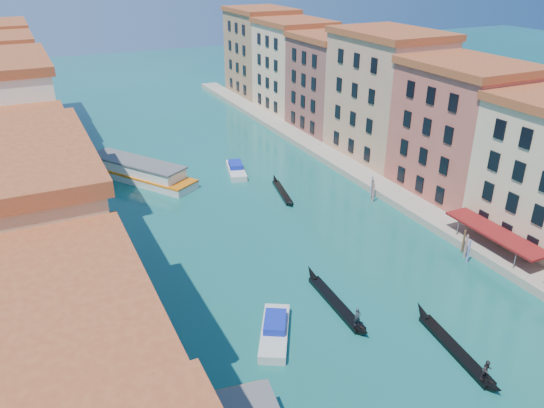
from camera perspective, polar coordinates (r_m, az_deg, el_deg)
The scene contains 9 objects.
left_bank_palazzos at distance 65.90m, azimuth -26.47°, elevation 3.29°, with size 12.80×128.40×21.00m.
right_bank_palazzos at distance 85.01m, azimuth 14.50°, elevation 9.68°, with size 12.80×128.40×21.00m.
quay at distance 83.20m, azimuth 9.54°, elevation 3.07°, with size 4.00×140.00×1.00m, color #A29983.
vaporetto_far at distance 83.98m, azimuth -14.33°, elevation 3.47°, with size 14.98×19.68×3.04m.
gondola_fore at distance 53.46m, azimuth 6.85°, elevation -10.37°, with size 1.59×12.46×2.48m.
gondola_right at distance 50.17m, azimuth 19.26°, elevation -14.50°, with size 2.50×12.39×2.47m.
gondola_far at distance 76.91m, azimuth 1.08°, elevation 1.39°, with size 3.11×10.85×1.55m.
motorboat_mid at distance 49.27m, azimuth 0.29°, elevation -13.42°, with size 5.83×7.73×1.56m.
motorboat_far at distance 84.30m, azimuth -3.89°, elevation 3.76°, with size 4.30×8.08×1.60m.
Camera 1 is at (-23.42, 2.50, 31.36)m, focal length 35.00 mm.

